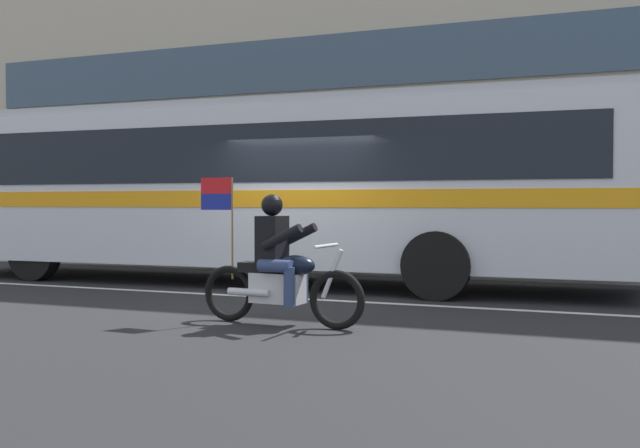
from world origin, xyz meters
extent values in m
plane|color=black|center=(0.00, 0.00, 0.00)|extent=(60.00, 60.00, 0.00)
cube|color=#B7B2A8|center=(0.00, 5.10, 0.07)|extent=(28.00, 3.80, 0.15)
cube|color=silver|center=(0.00, -0.60, 0.00)|extent=(26.60, 0.14, 0.01)
cube|color=#384C60|center=(0.00, 6.96, 5.12)|extent=(25.76, 0.10, 1.40)
cube|color=silver|center=(-1.38, 1.20, 1.73)|extent=(13.14, 2.83, 2.70)
cube|color=black|center=(-1.38, 1.20, 2.28)|extent=(12.09, 2.85, 0.96)
cube|color=orange|center=(-1.38, 1.20, 1.53)|extent=(12.88, 2.85, 0.28)
cube|color=#ADB1BA|center=(-1.38, 1.20, 3.14)|extent=(12.87, 2.70, 0.16)
cylinder|color=black|center=(-5.44, 0.02, 0.52)|extent=(1.04, 0.30, 1.04)
cylinder|color=black|center=(2.22, 0.02, 0.52)|extent=(1.04, 0.30, 1.04)
torus|color=black|center=(1.70, -2.91, 0.34)|extent=(0.69, 0.13, 0.69)
torus|color=black|center=(0.25, -2.83, 0.34)|extent=(0.69, 0.13, 0.69)
cube|color=silver|center=(0.92, -2.87, 0.44)|extent=(0.66, 0.32, 0.36)
ellipsoid|color=black|center=(1.17, -2.88, 0.72)|extent=(0.50, 0.31, 0.24)
cube|color=black|center=(0.72, -2.86, 0.69)|extent=(0.57, 0.29, 0.12)
cylinder|color=silver|center=(1.64, -2.91, 0.65)|extent=(0.28, 0.07, 0.58)
cylinder|color=silver|center=(1.56, -2.90, 0.96)|extent=(0.08, 0.64, 0.04)
cylinder|color=silver|center=(0.61, -3.01, 0.39)|extent=(0.55, 0.12, 0.09)
cube|color=black|center=(0.85, -2.86, 1.02)|extent=(0.30, 0.38, 0.56)
sphere|color=black|center=(0.85, -2.86, 1.44)|extent=(0.26, 0.26, 0.26)
cylinder|color=navy|center=(1.00, -2.69, 0.72)|extent=(0.43, 0.17, 0.15)
cylinder|color=navy|center=(1.18, -2.70, 0.48)|extent=(0.13, 0.13, 0.46)
cylinder|color=navy|center=(0.98, -3.05, 0.72)|extent=(0.43, 0.17, 0.15)
cylinder|color=navy|center=(1.16, -3.06, 0.48)|extent=(0.13, 0.13, 0.46)
cylinder|color=black|center=(1.10, -2.68, 1.06)|extent=(0.52, 0.14, 0.32)
cylinder|color=black|center=(1.08, -3.08, 1.06)|extent=(0.52, 0.14, 0.32)
cylinder|color=olive|center=(0.30, -2.83, 1.15)|extent=(0.02, 0.02, 1.25)
cube|color=red|center=(0.07, -2.82, 1.68)|extent=(0.44, 0.05, 0.20)
cube|color=navy|center=(0.07, -2.82, 1.47)|extent=(0.44, 0.05, 0.20)
cylinder|color=gold|center=(0.21, 4.31, 0.44)|extent=(0.22, 0.22, 0.58)
sphere|color=gold|center=(0.21, 4.31, 0.80)|extent=(0.20, 0.20, 0.20)
cylinder|color=gold|center=(0.21, 4.17, 0.47)|extent=(0.09, 0.10, 0.09)
camera|label=1|loc=(4.54, -10.73, 1.46)|focal=40.77mm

